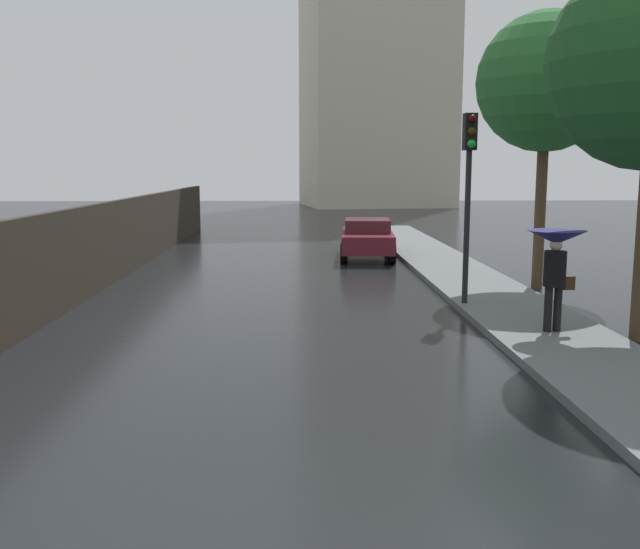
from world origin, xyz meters
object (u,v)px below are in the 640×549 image
Objects in this scene: street_tree_far at (546,83)px; traffic_light at (469,172)px; car_maroon_near_kerb at (367,238)px; pedestrian_with_umbrella_near at (556,252)px.

traffic_light is at bearing -133.17° from street_tree_far.
car_maroon_near_kerb is 8.25m from street_tree_far.
street_tree_far is (1.53, 5.24, 3.47)m from pedestrian_with_umbrella_near.
car_maroon_near_kerb is 0.62× the size of street_tree_far.
traffic_light reaches higher than pedestrian_with_umbrella_near.
car_maroon_near_kerb is 8.96m from traffic_light.
street_tree_far reaches higher than pedestrian_with_umbrella_near.
car_maroon_near_kerb is 11.45m from pedestrian_with_umbrella_near.
car_maroon_near_kerb is at bearing 121.69° from street_tree_far.
street_tree_far is at bearing 66.48° from pedestrian_with_umbrella_near.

